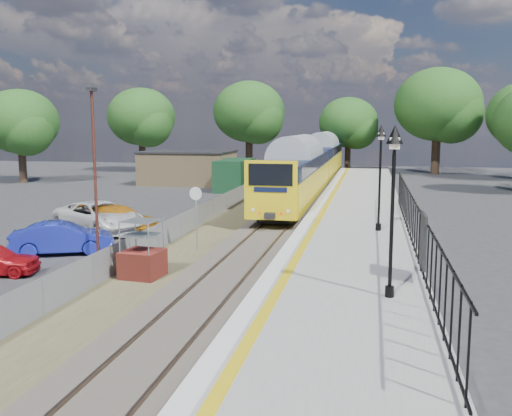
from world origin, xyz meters
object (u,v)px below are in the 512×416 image
(victorian_lamp_north, at_px, (381,153))
(carpark_lamp, at_px, (95,163))
(train, at_px, (312,163))
(brick_plinth, at_px, (142,250))
(victorian_lamp_south, at_px, (394,171))
(speed_sign, at_px, (196,208))
(car_blue, at_px, (62,238))
(car_yellow, at_px, (118,219))
(car_white, at_px, (100,217))

(victorian_lamp_north, distance_m, carpark_lamp, 12.01)
(train, distance_m, brick_plinth, 29.84)
(victorian_lamp_south, relative_size, train, 0.11)
(victorian_lamp_north, relative_size, speed_sign, 1.62)
(car_blue, bearing_deg, carpark_lamp, -133.81)
(brick_plinth, bearing_deg, victorian_lamp_north, 37.85)
(victorian_lamp_south, xyz_separation_m, car_yellow, (-13.42, 11.95, -3.62))
(carpark_lamp, height_order, car_blue, carpark_lamp)
(speed_sign, bearing_deg, victorian_lamp_north, 20.39)
(carpark_lamp, bearing_deg, car_yellow, 107.72)
(victorian_lamp_north, height_order, carpark_lamp, carpark_lamp)
(car_blue, xyz_separation_m, car_white, (-0.82, 5.08, 0.09))
(speed_sign, bearing_deg, car_yellow, 153.07)
(victorian_lamp_south, height_order, speed_sign, victorian_lamp_south)
(victorian_lamp_south, height_order, train, victorian_lamp_south)
(victorian_lamp_north, xyz_separation_m, train, (-5.30, 23.17, -1.96))
(car_blue, distance_m, car_white, 5.15)
(car_blue, bearing_deg, train, -40.59)
(victorian_lamp_north, xyz_separation_m, speed_sign, (-7.80, -1.78, -2.36))
(victorian_lamp_south, bearing_deg, carpark_lamp, 152.97)
(car_white, bearing_deg, victorian_lamp_north, -67.63)
(brick_plinth, distance_m, speed_sign, 4.83)
(train, bearing_deg, victorian_lamp_north, -77.11)
(train, distance_m, speed_sign, 25.07)
(car_blue, height_order, car_yellow, car_blue)
(victorian_lamp_south, distance_m, brick_plinth, 9.80)
(train, height_order, brick_plinth, train)
(victorian_lamp_north, bearing_deg, speed_sign, -167.17)
(speed_sign, bearing_deg, car_blue, -155.71)
(speed_sign, xyz_separation_m, car_blue, (-5.48, -1.65, -1.24))
(brick_plinth, relative_size, car_yellow, 0.46)
(train, bearing_deg, car_blue, -106.70)
(brick_plinth, bearing_deg, car_white, 125.22)
(victorian_lamp_south, distance_m, car_blue, 15.42)
(brick_plinth, height_order, speed_sign, speed_sign)
(car_blue, distance_m, car_yellow, 5.37)
(victorian_lamp_north, relative_size, car_white, 0.82)
(victorian_lamp_south, relative_size, car_blue, 1.09)
(carpark_lamp, bearing_deg, car_white, 115.96)
(car_blue, bearing_deg, car_yellow, -24.53)
(victorian_lamp_south, height_order, car_yellow, victorian_lamp_south)
(carpark_lamp, bearing_deg, victorian_lamp_north, 20.21)
(train, distance_m, car_white, 23.29)
(carpark_lamp, distance_m, car_blue, 3.91)
(speed_sign, relative_size, car_yellow, 0.61)
(victorian_lamp_north, bearing_deg, car_blue, -165.55)
(speed_sign, height_order, carpark_lamp, carpark_lamp)
(brick_plinth, xyz_separation_m, speed_sign, (0.55, 4.71, 0.90))
(car_blue, bearing_deg, brick_plinth, -145.77)
(speed_sign, xyz_separation_m, carpark_lamp, (-3.47, -2.37, 2.03))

